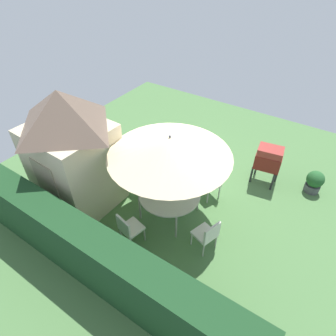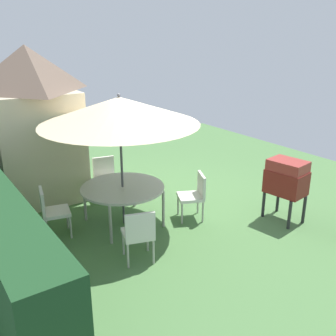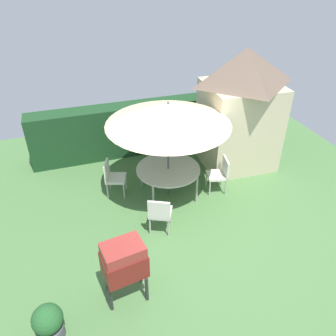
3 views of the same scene
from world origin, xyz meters
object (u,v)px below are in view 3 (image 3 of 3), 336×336
object	(u,v)px
chair_toward_hedge	(164,150)
patio_table	(168,170)
bbq_grill	(124,261)
garden_shed	(240,108)
patio_umbrella	(168,114)
chair_toward_house	(112,176)
potted_plant_by_shed	(48,322)
chair_near_shed	(160,212)
chair_far_side	(220,173)

from	to	relation	value
chair_toward_hedge	patio_table	bearing A→B (deg)	-102.75
bbq_grill	garden_shed	bearing A→B (deg)	41.49
garden_shed	patio_umbrella	world-z (taller)	garden_shed
garden_shed	chair_toward_house	world-z (taller)	garden_shed
bbq_grill	potted_plant_by_shed	distance (m)	1.44
chair_near_shed	bbq_grill	bearing A→B (deg)	-127.14
patio_umbrella	chair_near_shed	world-z (taller)	patio_umbrella
garden_shed	patio_table	size ratio (longest dim) A/B	2.08
garden_shed	bbq_grill	size ratio (longest dim) A/B	2.66
chair_far_side	potted_plant_by_shed	size ratio (longest dim) A/B	1.34
chair_near_shed	chair_toward_house	bearing A→B (deg)	112.95
patio_umbrella	bbq_grill	xyz separation A→B (m)	(-1.61, -2.58, -1.30)
chair_toward_house	chair_toward_hedge	bearing A→B (deg)	27.89
chair_far_side	potted_plant_by_shed	xyz separation A→B (m)	(-4.17, -2.71, -0.17)
patio_umbrella	bbq_grill	world-z (taller)	patio_umbrella
patio_umbrella	potted_plant_by_shed	size ratio (longest dim) A/B	4.16
patio_table	chair_toward_hedge	world-z (taller)	chair_toward_hedge
bbq_grill	chair_toward_house	distance (m)	3.05
patio_table	potted_plant_by_shed	world-z (taller)	patio_table
potted_plant_by_shed	chair_toward_hedge	bearing A→B (deg)	52.95
garden_shed	chair_toward_house	xyz separation A→B (m)	(-3.57, -0.43, -1.11)
garden_shed	patio_umbrella	size ratio (longest dim) A/B	1.14
patio_umbrella	chair_near_shed	size ratio (longest dim) A/B	3.10
bbq_grill	chair_toward_house	bearing A→B (deg)	83.90
patio_umbrella	chair_far_side	xyz separation A→B (m)	(1.27, -0.26, -1.63)
chair_far_side	chair_toward_hedge	size ratio (longest dim) A/B	1.00
chair_near_shed	patio_table	bearing A→B (deg)	64.44
bbq_grill	patio_umbrella	bearing A→B (deg)	58.01
patio_table	chair_toward_house	world-z (taller)	chair_toward_house
chair_toward_house	chair_near_shed	bearing A→B (deg)	-67.05
patio_umbrella	chair_toward_house	world-z (taller)	patio_umbrella
bbq_grill	chair_near_shed	distance (m)	1.73
chair_far_side	potted_plant_by_shed	bearing A→B (deg)	-147.03
patio_umbrella	chair_toward_hedge	distance (m)	2.08
chair_toward_hedge	potted_plant_by_shed	distance (m)	5.30
patio_umbrella	chair_far_side	bearing A→B (deg)	-11.54
chair_far_side	chair_toward_house	size ratio (longest dim) A/B	1.00
chair_far_side	chair_toward_hedge	xyz separation A→B (m)	(-0.98, 1.52, 0.00)
patio_umbrella	chair_toward_house	xyz separation A→B (m)	(-1.29, 0.43, -1.63)
patio_table	bbq_grill	world-z (taller)	bbq_grill
patio_umbrella	potted_plant_by_shed	distance (m)	4.53
patio_umbrella	chair_toward_hedge	size ratio (longest dim) A/B	3.10
patio_table	chair_far_side	world-z (taller)	chair_far_side
patio_umbrella	chair_near_shed	bearing A→B (deg)	-115.56
chair_far_side	bbq_grill	bearing A→B (deg)	-141.08
garden_shed	chair_toward_hedge	world-z (taller)	garden_shed
garden_shed	patio_umbrella	distance (m)	2.49
patio_umbrella	chair_near_shed	distance (m)	2.13
garden_shed	bbq_grill	bearing A→B (deg)	-138.51
patio_table	bbq_grill	size ratio (longest dim) A/B	1.28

